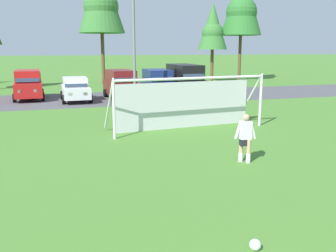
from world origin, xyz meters
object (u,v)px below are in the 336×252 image
(parked_car_slot_far_left, at_px, (28,84))
(street_lamp, at_px, (136,39))
(soccer_ball, at_px, (255,245))
(parked_car_slot_center, at_px, (158,83))
(parked_car_slot_left, at_px, (76,89))
(soccer_goal, at_px, (186,102))
(player_winger_left, at_px, (245,138))
(parked_car_slot_center_right, at_px, (185,80))
(parked_car_slot_center_left, at_px, (121,84))

(parked_car_slot_far_left, height_order, street_lamp, street_lamp)
(soccer_ball, relative_size, parked_car_slot_center, 0.05)
(parked_car_slot_left, bearing_deg, street_lamp, -41.08)
(soccer_goal, distance_m, player_winger_left, 5.63)
(parked_car_slot_center, bearing_deg, parked_car_slot_center_right, -3.78)
(parked_car_slot_left, height_order, street_lamp, street_lamp)
(soccer_ball, distance_m, parked_car_slot_center_left, 22.16)
(player_winger_left, relative_size, street_lamp, 0.20)
(parked_car_slot_center, height_order, parked_car_slot_center_right, parked_car_slot_center_right)
(soccer_goal, xyz_separation_m, parked_car_slot_center, (1.82, 11.42, -0.18))
(player_winger_left, xyz_separation_m, parked_car_slot_center_left, (-1.08, 17.08, 0.29))
(parked_car_slot_far_left, height_order, parked_car_slot_left, parked_car_slot_far_left)
(soccer_ball, relative_size, soccer_goal, 0.03)
(soccer_goal, height_order, parked_car_slot_far_left, soccer_goal)
(soccer_ball, distance_m, parked_car_slot_far_left, 24.46)
(parked_car_slot_far_left, xyz_separation_m, street_lamp, (7.12, -5.40, 3.23))
(player_winger_left, xyz_separation_m, parked_car_slot_center, (1.76, 17.03, 0.29))
(player_winger_left, xyz_separation_m, street_lamp, (-0.66, 13.46, 3.52))
(soccer_ball, bearing_deg, parked_car_slot_center, 79.03)
(soccer_goal, relative_size, street_lamp, 0.90)
(parked_car_slot_left, distance_m, parked_car_slot_center, 6.25)
(parked_car_slot_far_left, relative_size, parked_car_slot_center_right, 0.97)
(street_lamp, bearing_deg, parked_car_slot_left, 138.92)
(street_lamp, bearing_deg, parked_car_slot_center_right, 36.58)
(soccer_goal, xyz_separation_m, street_lamp, (-0.60, 7.84, 3.05))
(parked_car_slot_left, bearing_deg, player_winger_left, -75.04)
(parked_car_slot_left, height_order, parked_car_slot_center, parked_car_slot_center)
(soccer_goal, bearing_deg, parked_car_slot_center, 80.95)
(parked_car_slot_far_left, height_order, parked_car_slot_center, same)
(parked_car_slot_center_left, bearing_deg, parked_car_slot_left, -175.09)
(parked_car_slot_left, xyz_separation_m, parked_car_slot_center, (6.24, 0.24, 0.24))
(soccer_goal, relative_size, player_winger_left, 4.61)
(soccer_goal, bearing_deg, parked_car_slot_left, 111.60)
(player_winger_left, relative_size, parked_car_slot_center, 0.35)
(soccer_goal, distance_m, street_lamp, 8.44)
(soccer_ball, xyz_separation_m, player_winger_left, (2.52, 5.01, 0.71))
(soccer_ball, relative_size, street_lamp, 0.03)
(player_winger_left, bearing_deg, parked_car_slot_center_right, 76.82)
(player_winger_left, bearing_deg, street_lamp, 92.83)
(soccer_goal, height_order, parked_car_slot_center_left, soccer_goal)
(soccer_ball, relative_size, parked_car_slot_far_left, 0.05)
(soccer_ball, bearing_deg, parked_car_slot_center_right, 73.54)
(parked_car_slot_far_left, relative_size, parked_car_slot_center, 1.01)
(parked_car_slot_far_left, bearing_deg, soccer_ball, -77.55)
(soccer_ball, height_order, parked_car_slot_center_left, parked_car_slot_center_left)
(street_lamp, bearing_deg, parked_car_slot_center, 55.89)
(soccer_goal, xyz_separation_m, parked_car_slot_center_left, (-1.02, 11.47, -0.18))
(parked_car_slot_far_left, relative_size, parked_car_slot_center_left, 0.99)
(player_winger_left, distance_m, parked_car_slot_far_left, 20.40)
(parked_car_slot_center, bearing_deg, soccer_ball, -100.97)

